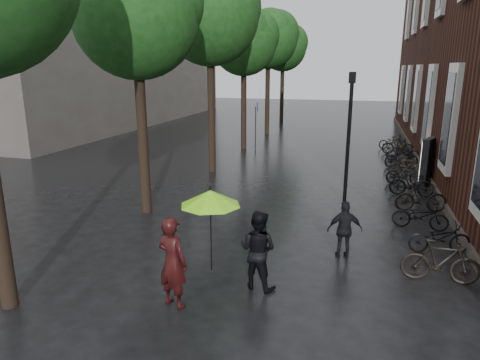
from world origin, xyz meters
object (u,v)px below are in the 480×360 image
(pedestrian_walking, at_px, (345,230))
(ad_lightbox, at_px, (428,161))
(lamp_post, at_px, (349,125))
(person_burgundy, at_px, (173,262))
(person_black, at_px, (258,250))
(parked_bicycles, at_px, (409,175))

(pedestrian_walking, relative_size, ad_lightbox, 0.77)
(ad_lightbox, distance_m, lamp_post, 4.85)
(person_burgundy, relative_size, person_black, 1.08)
(parked_bicycles, bearing_deg, lamp_post, -130.83)
(parked_bicycles, relative_size, ad_lightbox, 9.09)
(pedestrian_walking, bearing_deg, parked_bicycles, -119.83)
(lamp_post, bearing_deg, person_black, -102.69)
(ad_lightbox, relative_size, lamp_post, 0.43)
(pedestrian_walking, bearing_deg, lamp_post, -101.61)
(person_burgundy, height_order, ad_lightbox, ad_lightbox)
(person_burgundy, relative_size, lamp_post, 0.42)
(parked_bicycles, relative_size, lamp_post, 3.87)
(person_burgundy, height_order, lamp_post, lamp_post)
(person_black, bearing_deg, lamp_post, -89.04)
(pedestrian_walking, height_order, lamp_post, lamp_post)
(lamp_post, bearing_deg, parked_bicycles, 49.17)
(person_black, height_order, ad_lightbox, ad_lightbox)
(person_black, distance_m, parked_bicycles, 10.46)
(person_black, xyz_separation_m, parked_bicycles, (3.94, 9.68, -0.42))
(person_black, distance_m, lamp_post, 7.34)
(person_burgundy, bearing_deg, ad_lightbox, -100.25)
(person_burgundy, bearing_deg, parked_bicycles, -98.28)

